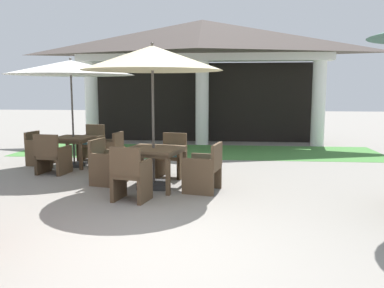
% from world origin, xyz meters
% --- Properties ---
extents(ground_plane, '(60.00, 60.00, 0.00)m').
position_xyz_m(ground_plane, '(0.00, 0.00, 0.00)').
color(ground_plane, gray).
extents(background_pavilion, '(8.73, 2.75, 4.06)m').
position_xyz_m(background_pavilion, '(0.00, 9.19, 3.15)').
color(background_pavilion, white).
rests_on(background_pavilion, ground).
extents(lawn_strip, '(10.53, 2.78, 0.01)m').
position_xyz_m(lawn_strip, '(0.00, 7.50, 0.00)').
color(lawn_strip, '#47843D').
rests_on(lawn_strip, ground).
extents(patio_table_near_foreground, '(0.95, 0.95, 0.71)m').
position_xyz_m(patio_table_near_foreground, '(-2.79, 4.94, 0.60)').
color(patio_table_near_foreground, brown).
rests_on(patio_table_near_foreground, ground).
extents(patio_umbrella_near_foreground, '(2.96, 2.96, 2.57)m').
position_xyz_m(patio_umbrella_near_foreground, '(-2.79, 4.94, 2.33)').
color(patio_umbrella_near_foreground, '#2D2D2D').
rests_on(patio_umbrella_near_foreground, ground).
extents(patio_chair_near_foreground_north, '(0.61, 0.65, 0.91)m').
position_xyz_m(patio_chair_near_foreground_north, '(-2.67, 5.87, 0.40)').
color(patio_chair_near_foreground_north, brown).
rests_on(patio_chair_near_foreground_north, ground).
extents(patio_chair_near_foreground_south, '(0.65, 0.65, 0.89)m').
position_xyz_m(patio_chair_near_foreground_south, '(-2.91, 4.01, 0.39)').
color(patio_chair_near_foreground_south, brown).
rests_on(patio_chair_near_foreground_south, ground).
extents(patio_chair_near_foreground_west, '(0.56, 0.64, 0.81)m').
position_xyz_m(patio_chair_near_foreground_west, '(-3.70, 5.06, 0.40)').
color(patio_chair_near_foreground_west, brown).
rests_on(patio_chair_near_foreground_west, ground).
extents(patio_chair_near_foreground_east, '(0.62, 0.62, 0.85)m').
position_xyz_m(patio_chair_near_foreground_east, '(-1.87, 4.82, 0.40)').
color(patio_chair_near_foreground_east, brown).
rests_on(patio_chair_near_foreground_east, ground).
extents(patio_table_mid_left, '(1.18, 1.18, 0.76)m').
position_xyz_m(patio_table_mid_left, '(-0.47, 3.02, 0.66)').
color(patio_table_mid_left, brown).
rests_on(patio_table_mid_left, ground).
extents(patio_umbrella_mid_left, '(2.58, 2.58, 2.69)m').
position_xyz_m(patio_umbrella_mid_left, '(-0.47, 3.02, 2.38)').
color(patio_umbrella_mid_left, '#2D2D2D').
rests_on(patio_umbrella_mid_left, ground).
extents(patio_chair_mid_left_north, '(0.63, 0.60, 0.91)m').
position_xyz_m(patio_chair_mid_left_north, '(-0.27, 3.98, 0.42)').
color(patio_chair_mid_left_north, brown).
rests_on(patio_chair_mid_left_north, ground).
extents(patio_chair_mid_left_west, '(0.66, 0.70, 0.88)m').
position_xyz_m(patio_chair_mid_left_west, '(-1.44, 3.22, 0.40)').
color(patio_chair_mid_left_west, brown).
rests_on(patio_chair_mid_left_west, ground).
extents(patio_chair_mid_left_south, '(0.64, 0.60, 0.92)m').
position_xyz_m(patio_chair_mid_left_south, '(-0.68, 2.05, 0.43)').
color(patio_chair_mid_left_south, brown).
rests_on(patio_chair_mid_left_south, ground).
extents(patio_chair_mid_left_east, '(0.70, 0.74, 0.88)m').
position_xyz_m(patio_chair_mid_left_east, '(0.49, 2.81, 0.42)').
color(patio_chair_mid_left_east, brown).
rests_on(patio_chair_mid_left_east, ground).
extents(terracotta_urn, '(0.34, 0.34, 0.46)m').
position_xyz_m(terracotta_urn, '(-1.82, 5.77, 0.19)').
color(terracotta_urn, brown).
rests_on(terracotta_urn, ground).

